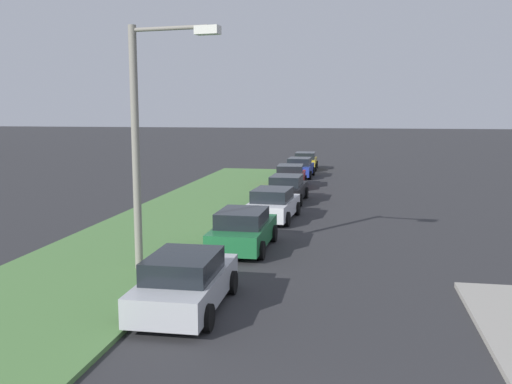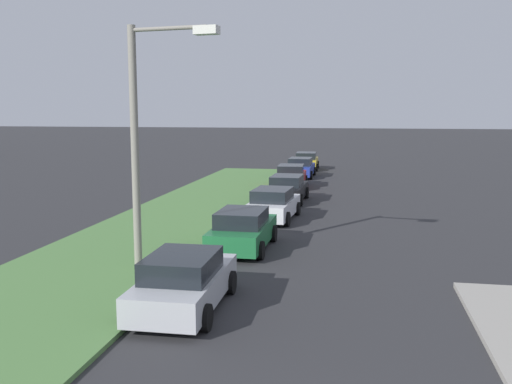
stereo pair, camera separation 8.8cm
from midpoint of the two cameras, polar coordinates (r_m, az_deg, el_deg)
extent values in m
cube|color=#517F42|center=(18.94, -15.54, -7.22)|extent=(60.00, 6.00, 0.12)
cube|color=#B2B5BA|center=(14.66, -7.03, -9.47)|extent=(4.32, 1.84, 0.70)
cube|color=black|center=(14.30, -7.31, -7.32)|extent=(2.22, 1.62, 0.55)
cylinder|color=black|center=(16.23, -8.70, -8.67)|extent=(0.64, 0.23, 0.64)
cylinder|color=black|center=(15.76, -2.40, -9.09)|extent=(0.64, 0.23, 0.64)
cylinder|color=black|center=(13.83, -12.31, -11.81)|extent=(0.64, 0.23, 0.64)
cylinder|color=black|center=(13.28, -4.92, -12.50)|extent=(0.64, 0.23, 0.64)
cube|color=#1E6B38|center=(20.59, -1.20, -4.21)|extent=(4.32, 1.85, 0.70)
cube|color=black|center=(20.27, -1.32, -2.60)|extent=(2.22, 1.62, 0.55)
cylinder|color=black|center=(22.13, -2.74, -3.99)|extent=(0.64, 0.23, 0.64)
cylinder|color=black|center=(21.78, 1.88, -4.19)|extent=(0.64, 0.23, 0.64)
cylinder|color=black|center=(19.58, -4.63, -5.64)|extent=(0.64, 0.23, 0.64)
cylinder|color=black|center=(19.19, 0.58, -5.90)|extent=(0.64, 0.23, 0.64)
cube|color=silver|center=(26.02, 1.85, -1.57)|extent=(4.40, 2.05, 0.70)
cube|color=black|center=(25.72, 1.76, -0.27)|extent=(2.29, 1.73, 0.55)
cylinder|color=black|center=(27.55, 0.60, -1.53)|extent=(0.65, 0.26, 0.64)
cylinder|color=black|center=(27.20, 4.30, -1.69)|extent=(0.65, 0.26, 0.64)
cylinder|color=black|center=(24.97, -0.82, -2.56)|extent=(0.65, 0.26, 0.64)
cylinder|color=black|center=(24.59, 3.24, -2.75)|extent=(0.65, 0.26, 0.64)
cube|color=black|center=(31.18, 3.26, 0.07)|extent=(4.34, 1.90, 0.70)
cube|color=black|center=(30.90, 3.21, 1.17)|extent=(2.24, 1.65, 0.55)
cylinder|color=black|center=(32.68, 2.05, 0.02)|extent=(0.65, 0.24, 0.64)
cylinder|color=black|center=(32.42, 5.19, -0.08)|extent=(0.65, 0.24, 0.64)
cylinder|color=black|center=(30.05, 1.17, -0.71)|extent=(0.65, 0.24, 0.64)
cylinder|color=black|center=(29.77, 4.58, -0.82)|extent=(0.65, 0.24, 0.64)
cube|color=red|center=(37.06, 3.62, 1.38)|extent=(4.38, 2.01, 0.70)
cube|color=black|center=(36.79, 3.61, 2.31)|extent=(2.28, 1.71, 0.55)
cylinder|color=black|center=(38.50, 2.42, 1.28)|extent=(0.65, 0.25, 0.64)
cylinder|color=black|center=(38.38, 5.10, 1.23)|extent=(0.65, 0.25, 0.64)
cylinder|color=black|center=(35.83, 2.03, 0.75)|extent=(0.65, 0.25, 0.64)
cylinder|color=black|center=(35.70, 4.91, 0.70)|extent=(0.65, 0.25, 0.64)
cube|color=#23389E|center=(42.58, 4.58, 2.27)|extent=(4.32, 1.85, 0.70)
cube|color=black|center=(42.32, 4.56, 3.09)|extent=(2.22, 1.63, 0.55)
cylinder|color=black|center=(44.05, 3.62, 2.16)|extent=(0.64, 0.23, 0.64)
cylinder|color=black|center=(43.85, 5.95, 2.10)|extent=(0.64, 0.23, 0.64)
cylinder|color=black|center=(41.39, 3.13, 1.76)|extent=(0.64, 0.23, 0.64)
cylinder|color=black|center=(41.18, 5.61, 1.70)|extent=(0.64, 0.23, 0.64)
cube|color=gold|center=(48.04, 5.14, 2.95)|extent=(4.36, 1.95, 0.70)
cube|color=black|center=(47.78, 5.14, 3.67)|extent=(2.26, 1.68, 0.55)
cylinder|color=black|center=(49.46, 4.19, 2.82)|extent=(0.65, 0.24, 0.64)
cylinder|color=black|center=(49.36, 6.28, 2.79)|extent=(0.65, 0.24, 0.64)
cylinder|color=black|center=(46.78, 3.94, 2.51)|extent=(0.65, 0.24, 0.64)
cylinder|color=black|center=(46.67, 6.15, 2.47)|extent=(0.65, 0.24, 0.64)
cylinder|color=gray|center=(17.57, -11.96, 3.95)|extent=(0.24, 0.24, 7.50)
cylinder|color=gray|center=(17.11, -8.71, 16.00)|extent=(0.43, 2.40, 0.12)
cube|color=silver|center=(16.60, -4.85, 15.96)|extent=(0.45, 0.74, 0.24)
camera|label=1|loc=(0.04, -89.90, 0.01)|focal=39.65mm
camera|label=2|loc=(0.04, 90.10, -0.01)|focal=39.65mm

